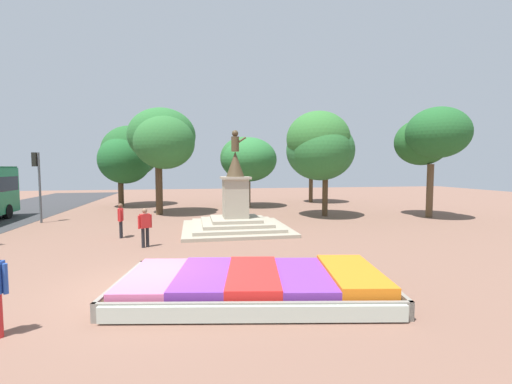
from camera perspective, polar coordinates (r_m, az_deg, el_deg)
name	(u,v)px	position (r m, az deg, el deg)	size (l,w,h in m)	color
ground_plane	(150,289)	(9.86, -17.28, -15.11)	(84.79, 84.79, 0.00)	brown
flower_planter	(256,284)	(8.93, -0.07, -15.10)	(7.17, 4.40, 0.64)	#38281C
statue_monument	(235,214)	(17.66, -3.45, -3.63)	(5.35, 5.35, 5.09)	gray
traffic_light_far_corner	(37,174)	(23.35, -32.63, 2.53)	(0.42, 0.31, 4.07)	#4C5156
pedestrian_near_planter	(121,218)	(16.78, -21.62, -4.07)	(0.26, 0.57, 1.59)	black
pedestrian_crossing_plaza	(145,225)	(14.48, -18.01, -5.24)	(0.52, 0.37, 1.59)	black
park_tree_far_left	(429,138)	(24.58, 26.91, 8.00)	(3.88, 5.02, 6.87)	brown
park_tree_behind_statue	(247,159)	(27.91, -1.59, 5.51)	(4.54, 4.84, 5.68)	#4C3823
park_tree_far_right	(163,139)	(24.19, -15.26, 8.57)	(4.58, 5.03, 7.28)	#4C3823
park_tree_street_side	(318,155)	(31.77, 10.29, 6.15)	(4.44, 4.60, 6.62)	#4C3823
park_tree_mid_canopy	(320,147)	(22.39, 10.57, 7.40)	(4.47, 4.83, 6.77)	#4C3823
park_tree_distant	(128,155)	(30.23, -20.52, 5.79)	(4.72, 5.57, 6.67)	#4C3823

